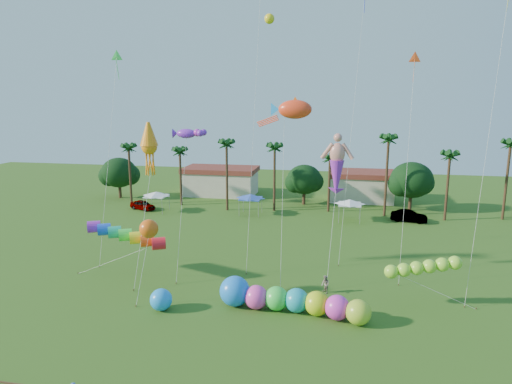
% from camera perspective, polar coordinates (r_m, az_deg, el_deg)
% --- Properties ---
extents(ground, '(160.00, 160.00, 0.00)m').
position_cam_1_polar(ground, '(31.39, -3.68, -20.10)').
color(ground, '#285116').
rests_on(ground, ground).
extents(tree_line, '(69.46, 8.91, 11.00)m').
position_cam_1_polar(tree_line, '(70.94, 8.05, 1.56)').
color(tree_line, '#3A2819').
rests_on(tree_line, ground).
extents(buildings_row, '(35.00, 7.00, 4.00)m').
position_cam_1_polar(buildings_row, '(77.82, 3.34, 0.84)').
color(buildings_row, beige).
rests_on(buildings_row, ground).
extents(tent_row, '(31.00, 4.00, 0.60)m').
position_cam_1_polar(tent_row, '(64.94, -0.80, -0.62)').
color(tent_row, white).
rests_on(tent_row, ground).
extents(car_a, '(4.53, 3.15, 1.43)m').
position_cam_1_polar(car_a, '(71.07, -13.99, -1.58)').
color(car_a, '#4C4C54').
rests_on(car_a, ground).
extents(car_b, '(5.01, 2.51, 1.58)m').
position_cam_1_polar(car_b, '(65.57, 18.57, -2.88)').
color(car_b, '#4C4C54').
rests_on(car_b, ground).
extents(spectator_b, '(0.91, 0.96, 1.57)m').
position_cam_1_polar(spectator_b, '(40.49, 8.66, -11.36)').
color(spectator_b, gray).
rests_on(spectator_b, ground).
extents(caterpillar_inflatable, '(12.07, 3.71, 2.46)m').
position_cam_1_polar(caterpillar_inflatable, '(36.73, 3.90, -13.31)').
color(caterpillar_inflatable, '#FF43BD').
rests_on(caterpillar_inflatable, ground).
extents(blue_ball, '(1.76, 1.76, 1.76)m').
position_cam_1_polar(blue_ball, '(37.81, -11.78, -13.03)').
color(blue_ball, '#1C91FF').
rests_on(blue_ball, ground).
extents(rainbow_tube, '(10.60, 3.53, 4.23)m').
position_cam_1_polar(rainbow_tube, '(43.16, -14.65, -6.09)').
color(rainbow_tube, red).
rests_on(rainbow_tube, ground).
extents(green_worm, '(9.75, 3.52, 3.61)m').
position_cam_1_polar(green_worm, '(38.45, 16.55, -9.53)').
color(green_worm, '#99E432').
rests_on(green_worm, ground).
extents(orange_ball_kite, '(1.80, 2.49, 6.92)m').
position_cam_1_polar(orange_ball_kite, '(38.04, -13.25, -4.50)').
color(orange_ball_kite, '#E65A12').
rests_on(orange_ball_kite, ground).
extents(merman_kite, '(2.56, 5.53, 12.90)m').
position_cam_1_polar(merman_kite, '(42.87, 10.07, 2.98)').
color(merman_kite, tan).
rests_on(merman_kite, ground).
extents(fish_kite, '(4.90, 7.53, 16.49)m').
position_cam_1_polar(fish_kite, '(42.90, 4.90, 10.25)').
color(fish_kite, '#FE3E1C').
rests_on(fish_kite, ground).
extents(squid_kite, '(1.97, 5.95, 14.49)m').
position_cam_1_polar(squid_kite, '(43.49, -13.20, 5.53)').
color(squid_kite, orange).
rests_on(squid_kite, ground).
extents(lobster_kite, '(3.45, 4.59, 13.96)m').
position_cam_1_polar(lobster_kite, '(42.70, -8.70, 7.23)').
color(lobster_kite, purple).
rests_on(lobster_kite, ground).
extents(delta_kite_red, '(1.25, 3.76, 20.59)m').
position_cam_1_polar(delta_kite_red, '(44.18, 19.21, 15.06)').
color(delta_kite_red, '#F54E1B').
rests_on(delta_kite_red, ground).
extents(delta_kite_green, '(1.95, 4.11, 21.19)m').
position_cam_1_polar(delta_kite_green, '(48.58, -17.05, 15.53)').
color(delta_kite_green, '#34DE51').
rests_on(delta_kite_green, ground).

